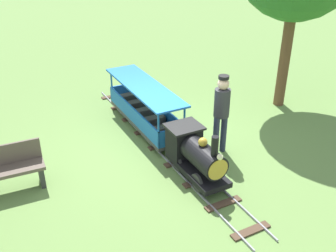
# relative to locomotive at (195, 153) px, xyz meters

# --- Properties ---
(ground_plane) EXTENTS (60.00, 60.00, 0.00)m
(ground_plane) POSITION_rel_locomotive_xyz_m (0.00, -1.15, -0.49)
(ground_plane) COLOR #608442
(track) EXTENTS (0.66, 6.40, 0.04)m
(track) POSITION_rel_locomotive_xyz_m (0.00, -1.22, -0.47)
(track) COLOR gray
(track) RESTS_ON ground_plane
(locomotive) EXTENTS (0.62, 1.45, 1.07)m
(locomotive) POSITION_rel_locomotive_xyz_m (0.00, 0.00, 0.00)
(locomotive) COLOR black
(locomotive) RESTS_ON ground_plane
(passenger_car) EXTENTS (0.72, 2.70, 0.97)m
(passenger_car) POSITION_rel_locomotive_xyz_m (0.00, -2.12, -0.07)
(passenger_car) COLOR #3F3F3F
(passenger_car) RESTS_ON ground_plane
(conductor_person) EXTENTS (0.30, 0.30, 1.62)m
(conductor_person) POSITION_rel_locomotive_xyz_m (-0.87, -0.50, 0.47)
(conductor_person) COLOR #282D47
(conductor_person) RESTS_ON ground_plane
(park_bench) EXTENTS (1.32, 0.47, 0.82)m
(park_bench) POSITION_rel_locomotive_xyz_m (3.05, -1.14, -0.07)
(park_bench) COLOR brown
(park_bench) RESTS_ON ground_plane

